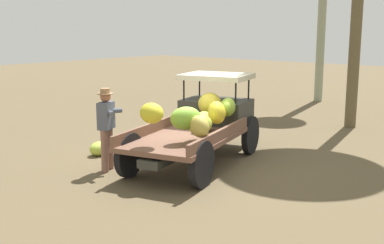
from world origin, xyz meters
name	(u,v)px	position (x,y,z in m)	size (l,w,h in m)	color
ground_plane	(201,163)	(0.00, 0.00, 0.00)	(60.00, 60.00, 0.00)	brown
truck	(205,120)	(0.24, 0.07, 0.93)	(4.66, 2.65, 1.89)	#31322C
farmer	(107,124)	(-1.71, 1.13, 1.00)	(0.57, 0.53, 1.74)	#916554
loose_banana_bunch	(99,148)	(-1.04, 2.25, 0.17)	(0.52, 0.38, 0.33)	#ADC641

